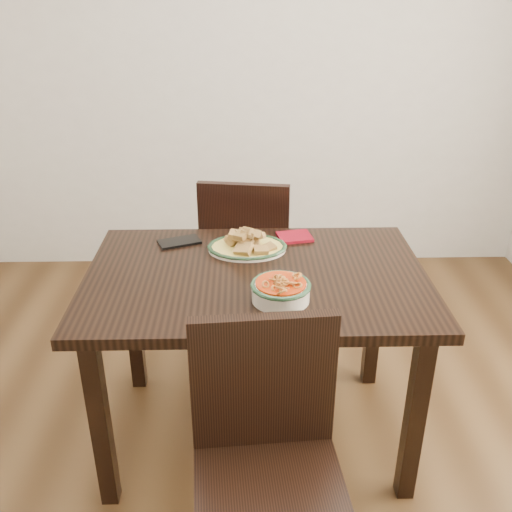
{
  "coord_description": "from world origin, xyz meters",
  "views": [
    {
      "loc": [
        -0.04,
        -1.72,
        1.71
      ],
      "look_at": [
        0.0,
        0.14,
        0.81
      ],
      "focal_mm": 40.0,
      "sensor_mm": 36.0,
      "label": 1
    }
  ],
  "objects_px": {
    "fish_plate": "(247,240)",
    "smartphone": "(179,242)",
    "chair_far": "(247,252)",
    "dining_table": "(256,296)",
    "noodle_bowl": "(281,288)",
    "chair_near": "(267,454)"
  },
  "relations": [
    {
      "from": "chair_near",
      "to": "fish_plate",
      "type": "distance_m",
      "value": 0.88
    },
    {
      "from": "fish_plate",
      "to": "smartphone",
      "type": "distance_m",
      "value": 0.29
    },
    {
      "from": "chair_far",
      "to": "fish_plate",
      "type": "bearing_deg",
      "value": 98.33
    },
    {
      "from": "dining_table",
      "to": "noodle_bowl",
      "type": "distance_m",
      "value": 0.25
    },
    {
      "from": "chair_far",
      "to": "smartphone",
      "type": "xyz_separation_m",
      "value": [
        -0.28,
        -0.43,
        0.26
      ]
    },
    {
      "from": "chair_far",
      "to": "smartphone",
      "type": "relative_size",
      "value": 5.42
    },
    {
      "from": "dining_table",
      "to": "smartphone",
      "type": "distance_m",
      "value": 0.42
    },
    {
      "from": "noodle_bowl",
      "to": "smartphone",
      "type": "bearing_deg",
      "value": 129.35
    },
    {
      "from": "fish_plate",
      "to": "smartphone",
      "type": "relative_size",
      "value": 1.85
    },
    {
      "from": "noodle_bowl",
      "to": "chair_far",
      "type": "bearing_deg",
      "value": 96.65
    },
    {
      "from": "chair_far",
      "to": "smartphone",
      "type": "height_order",
      "value": "chair_far"
    },
    {
      "from": "chair_near",
      "to": "noodle_bowl",
      "type": "height_order",
      "value": "chair_near"
    },
    {
      "from": "fish_plate",
      "to": "smartphone",
      "type": "height_order",
      "value": "fish_plate"
    },
    {
      "from": "dining_table",
      "to": "chair_far",
      "type": "distance_m",
      "value": 0.72
    },
    {
      "from": "dining_table",
      "to": "noodle_bowl",
      "type": "height_order",
      "value": "noodle_bowl"
    },
    {
      "from": "chair_far",
      "to": "noodle_bowl",
      "type": "relative_size",
      "value": 4.4
    },
    {
      "from": "smartphone",
      "to": "chair_far",
      "type": "bearing_deg",
      "value": 35.17
    },
    {
      "from": "chair_far",
      "to": "chair_near",
      "type": "bearing_deg",
      "value": 100.53
    },
    {
      "from": "fish_plate",
      "to": "dining_table",
      "type": "bearing_deg",
      "value": -81.27
    },
    {
      "from": "chair_far",
      "to": "chair_near",
      "type": "distance_m",
      "value": 1.33
    },
    {
      "from": "chair_near",
      "to": "smartphone",
      "type": "relative_size",
      "value": 5.42
    },
    {
      "from": "chair_near",
      "to": "fish_plate",
      "type": "xyz_separation_m",
      "value": [
        -0.05,
        0.82,
        0.3
      ]
    }
  ]
}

